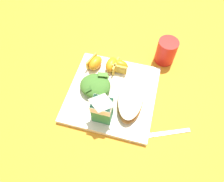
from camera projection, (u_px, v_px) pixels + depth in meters
name	position (u px, v px, depth m)	size (l,w,h in m)	color
ground	(112.00, 95.00, 0.69)	(3.00, 3.00, 0.00)	orange
white_plate	(112.00, 94.00, 0.68)	(0.28, 0.28, 0.02)	white
cheesy_pizza_bread	(131.00, 98.00, 0.64)	(0.09, 0.17, 0.04)	#A87038
green_salad_pile	(96.00, 85.00, 0.67)	(0.10, 0.09, 0.05)	#3D7028
milk_carton	(102.00, 108.00, 0.58)	(0.06, 0.04, 0.11)	#2D8451
orange_wedge_front	(120.00, 66.00, 0.71)	(0.06, 0.04, 0.04)	orange
orange_wedge_middle	(112.00, 65.00, 0.71)	(0.04, 0.06, 0.04)	orange
orange_wedge_rear	(95.00, 63.00, 0.71)	(0.05, 0.07, 0.04)	orange
metal_fork	(154.00, 135.00, 0.61)	(0.18, 0.09, 0.01)	silver
drinking_red_cup	(166.00, 51.00, 0.73)	(0.07, 0.07, 0.09)	red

